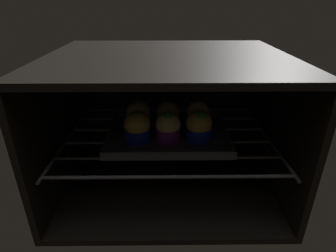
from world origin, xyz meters
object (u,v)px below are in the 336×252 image
at_px(muffin_row0_col0, 137,127).
at_px(muffin_row0_col1, 167,127).
at_px(muffin_row0_col2, 199,126).
at_px(muffin_row1_col2, 197,115).
at_px(baking_tray, 168,134).
at_px(muffin_row1_col0, 139,115).
at_px(muffin_row1_col1, 167,115).

distance_m(muffin_row0_col0, muffin_row0_col1, 0.08).
xyz_separation_m(muffin_row0_col2, muffin_row1_col2, (0.00, 0.07, -0.00)).
bearing_deg(baking_tray, muffin_row0_col2, -25.33).
bearing_deg(muffin_row1_col2, muffin_row0_col1, -138.03).
distance_m(baking_tray, muffin_row0_col2, 0.10).
relative_size(baking_tray, muffin_row1_col2, 4.09).
relative_size(muffin_row1_col0, muffin_row1_col1, 1.07).
height_order(muffin_row1_col0, muffin_row1_col1, muffin_row1_col0).
height_order(baking_tray, muffin_row1_col1, muffin_row1_col1).
height_order(muffin_row0_col1, muffin_row0_col2, muffin_row0_col2).
distance_m(baking_tray, muffin_row1_col0, 0.10).
bearing_deg(muffin_row0_col0, muffin_row1_col1, 46.60).
bearing_deg(muffin_row1_col0, muffin_row0_col0, -87.81).
distance_m(muffin_row1_col1, muffin_row1_col2, 0.08).
distance_m(muffin_row0_col1, muffin_row0_col2, 0.08).
height_order(baking_tray, muffin_row0_col0, muffin_row0_col0).
distance_m(muffin_row0_col1, muffin_row1_col1, 0.08).
height_order(muffin_row0_col1, muffin_row1_col0, muffin_row1_col0).
bearing_deg(muffin_row1_col0, muffin_row0_col2, -25.00).
relative_size(muffin_row0_col0, muffin_row0_col1, 0.97).
bearing_deg(muffin_row0_col1, muffin_row0_col0, -177.49).
xyz_separation_m(muffin_row0_col1, muffin_row1_col2, (0.08, 0.07, 0.00)).
xyz_separation_m(baking_tray, muffin_row0_col0, (-0.08, -0.04, 0.04)).
distance_m(baking_tray, muffin_row1_col1, 0.06).
height_order(muffin_row0_col0, muffin_row0_col1, muffin_row0_col1).
bearing_deg(baking_tray, muffin_row1_col0, 155.33).
bearing_deg(muffin_row0_col2, baking_tray, 154.67).
xyz_separation_m(muffin_row0_col0, muffin_row1_col0, (-0.00, 0.08, -0.00)).
distance_m(baking_tray, muffin_row0_col1, 0.05).
bearing_deg(muffin_row1_col0, muffin_row0_col1, -43.10).
xyz_separation_m(muffin_row0_col0, muffin_row1_col2, (0.16, 0.08, 0.00)).
bearing_deg(muffin_row0_col1, muffin_row1_col1, 90.66).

